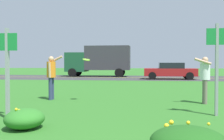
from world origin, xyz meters
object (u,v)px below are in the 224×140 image
at_px(person_thrower_orange_shirt, 51,74).
at_px(box_truck_dark_green, 99,59).
at_px(frisbee_lime, 86,60).
at_px(sign_post_near_path, 7,64).
at_px(person_catcher_white_shirt, 205,76).
at_px(sign_post_by_roadside, 217,60).
at_px(car_red_center_left, 170,71).

xyz_separation_m(person_thrower_orange_shirt, box_truck_dark_green, (-1.25, 17.62, 0.79)).
relative_size(frisbee_lime, box_truck_dark_green, 0.04).
xyz_separation_m(sign_post_near_path, person_catcher_white_shirt, (5.53, 3.17, -0.42)).
height_order(sign_post_by_roadside, box_truck_dark_green, box_truck_dark_green).
relative_size(person_thrower_orange_shirt, car_red_center_left, 0.38).
bearing_deg(frisbee_lime, box_truck_dark_green, 98.55).
xyz_separation_m(sign_post_near_path, sign_post_by_roadside, (5.38, 1.04, 0.10)).
bearing_deg(person_catcher_white_shirt, box_truck_dark_green, 111.07).
bearing_deg(person_catcher_white_shirt, sign_post_near_path, -150.18).
xyz_separation_m(frisbee_lime, car_red_center_left, (4.30, 14.07, -0.80)).
height_order(sign_post_near_path, person_thrower_orange_shirt, sign_post_near_path).
bearing_deg(person_thrower_orange_shirt, car_red_center_left, 67.37).
relative_size(person_catcher_white_shirt, frisbee_lime, 5.81).
distance_m(sign_post_by_roadside, person_thrower_orange_shirt, 6.03).
distance_m(sign_post_near_path, sign_post_by_roadside, 5.48).
relative_size(sign_post_near_path, car_red_center_left, 0.51).
relative_size(sign_post_by_roadside, frisbee_lime, 8.78).
distance_m(sign_post_near_path, person_catcher_white_shirt, 6.39).
relative_size(frisbee_lime, car_red_center_left, 0.06).
distance_m(frisbee_lime, car_red_center_left, 14.74).
xyz_separation_m(person_catcher_white_shirt, box_truck_dark_green, (-6.90, 17.91, 0.82)).
height_order(sign_post_near_path, frisbee_lime, sign_post_near_path).
bearing_deg(sign_post_near_path, sign_post_by_roadside, 10.96).
height_order(sign_post_near_path, person_catcher_white_shirt, sign_post_near_path).
distance_m(person_catcher_white_shirt, box_truck_dark_green, 19.21).
relative_size(sign_post_near_path, person_catcher_white_shirt, 1.41).
distance_m(person_thrower_orange_shirt, box_truck_dark_green, 17.69).
bearing_deg(sign_post_near_path, car_red_center_left, 71.92).
height_order(person_thrower_orange_shirt, box_truck_dark_green, box_truck_dark_green).
bearing_deg(car_red_center_left, person_catcher_white_shirt, -90.38).
bearing_deg(box_truck_dark_green, person_catcher_white_shirt, -68.93).
xyz_separation_m(sign_post_near_path, frisbee_lime, (1.33, 3.16, 0.14)).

